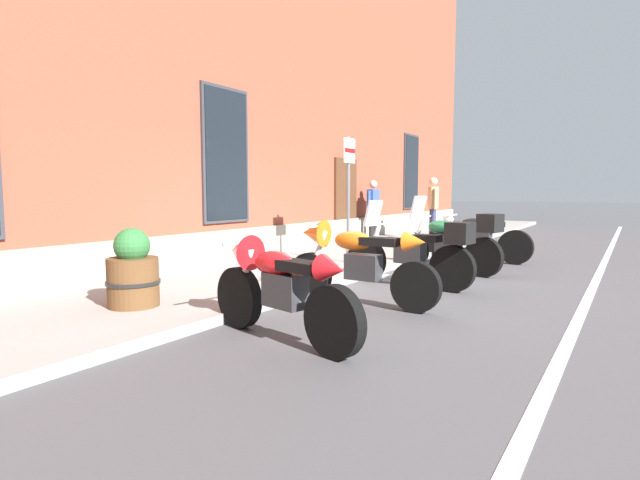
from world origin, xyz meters
name	(u,v)px	position (x,y,z in m)	size (l,w,h in m)	color
ground_plane	(361,281)	(0.00, 0.00, 0.00)	(140.00, 140.00, 0.00)	#424244
sidewalk	(288,269)	(0.00, 1.44, 0.06)	(33.42, 2.89, 0.12)	gray
lane_stripe	(585,304)	(0.00, -3.20, 0.00)	(33.42, 0.12, 0.01)	silver
brick_pub_facade	(93,49)	(0.00, 6.78, 4.60)	(27.42, 7.89, 9.21)	brown
motorcycle_red_sport	(277,284)	(-3.31, -0.81, 0.54)	(0.73, 2.00, 0.99)	black
motorcycle_orange_sport	(354,259)	(-1.55, -0.70, 0.57)	(0.62, 2.11, 1.06)	black
motorcycle_silver_touring	(414,251)	(-0.07, -0.92, 0.54)	(0.66, 2.12, 1.29)	black
motorcycle_green_touring	(452,241)	(1.51, -0.99, 0.56)	(0.82, 2.07, 1.35)	black
motorcycle_black_naked	(477,238)	(3.28, -0.95, 0.48)	(0.62, 2.20, 0.95)	black
pedestrian_blue_top	(373,206)	(5.42, 2.45, 1.03)	(0.59, 0.22, 1.62)	black
pedestrian_tan_coat	(433,204)	(6.21, 1.02, 1.08)	(0.51, 0.39, 1.70)	#2D3351
parking_sign	(349,181)	(0.99, 0.78, 1.61)	(0.36, 0.07, 2.30)	#4C4C51
barrel_planter	(133,273)	(-3.45, 1.12, 0.50)	(0.60, 0.60, 0.90)	brown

